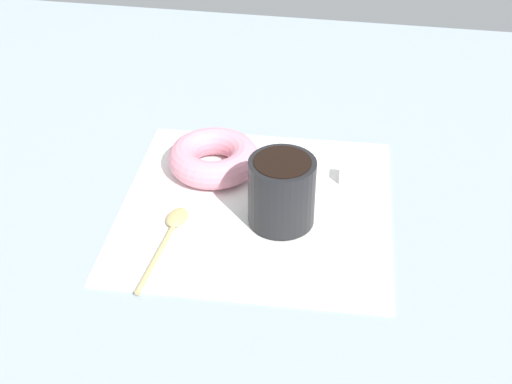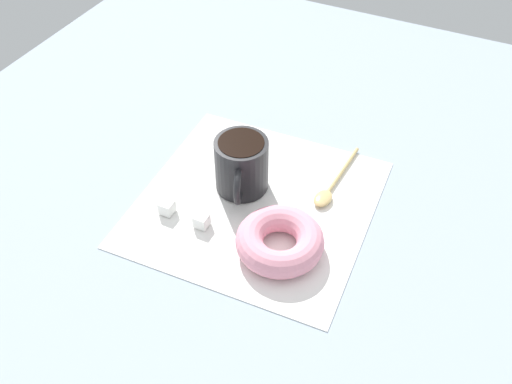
# 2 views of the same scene
# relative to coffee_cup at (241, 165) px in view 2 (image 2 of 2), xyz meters

# --- Properties ---
(ground_plane) EXTENTS (1.20, 1.20, 0.02)m
(ground_plane) POSITION_rel_coffee_cup_xyz_m (0.05, -0.00, -0.06)
(ground_plane) COLOR #99A8B7
(napkin) EXTENTS (0.33, 0.33, 0.00)m
(napkin) POSITION_rel_coffee_cup_xyz_m (0.03, -0.02, -0.04)
(napkin) COLOR white
(napkin) RESTS_ON ground_plane
(coffee_cup) EXTENTS (0.08, 0.11, 0.08)m
(coffee_cup) POSITION_rel_coffee_cup_xyz_m (0.00, 0.00, 0.00)
(coffee_cup) COLOR black
(coffee_cup) RESTS_ON napkin
(donut) EXTENTS (0.12, 0.12, 0.04)m
(donut) POSITION_rel_coffee_cup_xyz_m (0.10, -0.09, -0.02)
(donut) COLOR pink
(donut) RESTS_ON napkin
(spoon) EXTENTS (0.03, 0.15, 0.01)m
(spoon) POSITION_rel_coffee_cup_xyz_m (0.12, 0.05, -0.04)
(spoon) COLOR #D8B772
(spoon) RESTS_ON napkin
(sugar_cube) EXTENTS (0.02, 0.02, 0.02)m
(sugar_cube) POSITION_rel_coffee_cup_xyz_m (-0.01, -0.09, -0.03)
(sugar_cube) COLOR white
(sugar_cube) RESTS_ON napkin
(sugar_cube_extra) EXTENTS (0.02, 0.02, 0.02)m
(sugar_cube_extra) POSITION_rel_coffee_cup_xyz_m (-0.07, -0.09, -0.03)
(sugar_cube_extra) COLOR white
(sugar_cube_extra) RESTS_ON napkin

